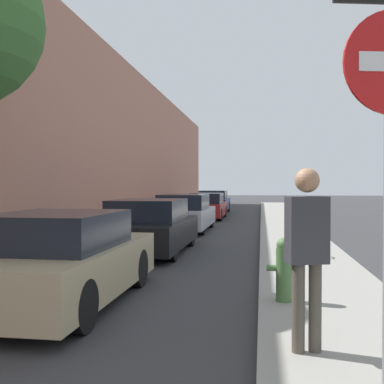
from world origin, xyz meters
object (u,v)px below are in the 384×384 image
parked_car_black (150,227)px  parked_car_silver (185,213)px  fire_hydrant (284,269)px  bicycle (301,238)px  parked_car_red (207,207)px  parked_car_champagne (60,260)px  parked_car_navy (214,202)px  pedestrian (307,245)px

parked_car_black → parked_car_silver: (-0.04, 5.51, 0.01)m
fire_hydrant → bicycle: 4.64m
fire_hydrant → bicycle: size_ratio=0.54×
parked_car_black → bicycle: parked_car_black is taller
bicycle → parked_car_black: bearing=164.8°
parked_car_silver → parked_car_red: (0.11, 6.14, -0.03)m
parked_car_champagne → parked_car_navy: size_ratio=0.94×
parked_car_champagne → pedestrian: 3.75m
parked_car_black → parked_car_navy: 16.78m
parked_car_black → parked_car_red: (0.07, 11.65, -0.02)m
parked_car_champagne → parked_car_red: 16.74m
parked_car_black → parked_car_silver: parked_car_silver is taller
parked_car_silver → parked_car_navy: (-0.09, 11.27, 0.01)m
parked_car_champagne → bicycle: (3.78, 4.78, -0.17)m
parked_car_black → parked_car_red: bearing=89.7°
parked_car_silver → fire_hydrant: size_ratio=5.17×
parked_car_champagne → parked_car_navy: bearing=90.2°
parked_car_black → parked_car_navy: bearing=90.4°
parked_car_champagne → parked_car_red: parked_car_champagne is taller
parked_car_silver → bicycle: (3.77, -5.82, -0.19)m
bicycle → parked_car_champagne: bearing=-138.8°
parked_car_silver → bicycle: 6.94m
parked_car_champagne → parked_car_black: 5.08m
fire_hydrant → pedestrian: pedestrian is taller
fire_hydrant → parked_car_silver: bearing=106.9°
parked_car_red → parked_car_navy: 5.13m
fire_hydrant → bicycle: bearing=82.4°
parked_car_black → fire_hydrant: 5.81m
parked_car_navy → bicycle: (3.86, -17.09, -0.20)m
parked_car_navy → pedestrian: bearing=-81.9°
parked_car_navy → pedestrian: pedestrian is taller
parked_car_red → parked_car_navy: bearing=92.2°
pedestrian → bicycle: size_ratio=1.10×
parked_car_silver → parked_car_navy: 11.27m
parked_car_champagne → parked_car_black: bearing=89.4°
parked_car_black → fire_hydrant: bearing=-57.6°
bicycle → pedestrian: bearing=-104.8°
parked_car_champagne → fire_hydrant: parked_car_champagne is taller
parked_car_champagne → parked_car_silver: size_ratio=0.87×
parked_car_navy → parked_car_red: bearing=-87.8°
parked_car_black → fire_hydrant: (3.11, -4.90, -0.07)m
parked_car_champagne → bicycle: size_ratio=2.45×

